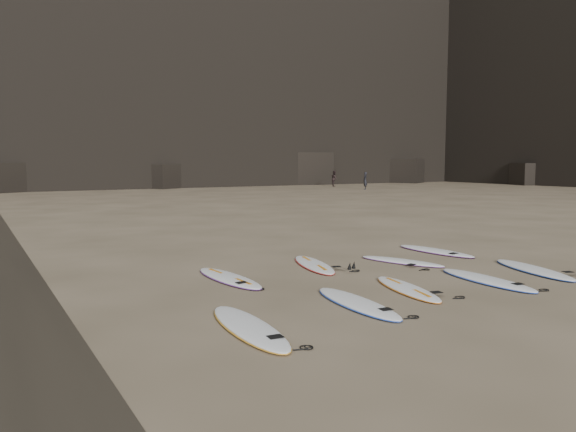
{
  "coord_description": "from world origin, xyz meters",
  "views": [
    {
      "loc": [
        -8.41,
        -8.52,
        2.65
      ],
      "look_at": [
        -2.58,
        1.62,
        1.5
      ],
      "focal_mm": 35.0,
      "sensor_mm": 36.0,
      "label": 1
    }
  ],
  "objects_px": {
    "surfboard_2": "(407,288)",
    "surfboard_6": "(314,264)",
    "surfboard_3": "(487,279)",
    "person_a": "(365,181)",
    "surfboard_0": "(249,326)",
    "surfboard_4": "(533,269)",
    "surfboard_1": "(357,302)",
    "surfboard_7": "(402,261)",
    "person_b": "(335,179)",
    "surfboard_5": "(229,278)",
    "surfboard_8": "(435,251)"
  },
  "relations": [
    {
      "from": "surfboard_2",
      "to": "surfboard_6",
      "type": "bearing_deg",
      "value": 107.58
    },
    {
      "from": "surfboard_3",
      "to": "person_a",
      "type": "height_order",
      "value": "person_a"
    },
    {
      "from": "surfboard_0",
      "to": "surfboard_4",
      "type": "xyz_separation_m",
      "value": [
        8.01,
        0.81,
        0.0
      ]
    },
    {
      "from": "surfboard_1",
      "to": "person_a",
      "type": "xyz_separation_m",
      "value": [
        26.0,
        33.41,
        0.76
      ]
    },
    {
      "from": "surfboard_0",
      "to": "surfboard_6",
      "type": "distance_m",
      "value": 5.51
    },
    {
      "from": "surfboard_3",
      "to": "surfboard_7",
      "type": "relative_size",
      "value": 1.13
    },
    {
      "from": "surfboard_3",
      "to": "person_b",
      "type": "relative_size",
      "value": 1.67
    },
    {
      "from": "surfboard_4",
      "to": "person_a",
      "type": "bearing_deg",
      "value": 74.93
    },
    {
      "from": "surfboard_1",
      "to": "surfboard_6",
      "type": "xyz_separation_m",
      "value": [
        1.38,
        3.64,
        -0.0
      ]
    },
    {
      "from": "surfboard_6",
      "to": "person_a",
      "type": "xyz_separation_m",
      "value": [
        24.62,
        29.77,
        0.76
      ]
    },
    {
      "from": "surfboard_3",
      "to": "surfboard_7",
      "type": "height_order",
      "value": "surfboard_3"
    },
    {
      "from": "surfboard_2",
      "to": "surfboard_7",
      "type": "xyz_separation_m",
      "value": [
        2.02,
        2.47,
        -0.0
      ]
    },
    {
      "from": "surfboard_2",
      "to": "surfboard_4",
      "type": "relative_size",
      "value": 0.88
    },
    {
      "from": "surfboard_5",
      "to": "person_b",
      "type": "bearing_deg",
      "value": 49.15
    },
    {
      "from": "surfboard_6",
      "to": "surfboard_4",
      "type": "bearing_deg",
      "value": -21.84
    },
    {
      "from": "surfboard_1",
      "to": "surfboard_5",
      "type": "distance_m",
      "value": 3.41
    },
    {
      "from": "person_a",
      "to": "person_b",
      "type": "relative_size",
      "value": 0.99
    },
    {
      "from": "surfboard_7",
      "to": "surfboard_8",
      "type": "xyz_separation_m",
      "value": [
        1.96,
        0.78,
        0.01
      ]
    },
    {
      "from": "surfboard_4",
      "to": "surfboard_5",
      "type": "bearing_deg",
      "value": 174.41
    },
    {
      "from": "surfboard_6",
      "to": "surfboard_7",
      "type": "xyz_separation_m",
      "value": [
        2.25,
        -0.74,
        -0.0
      ]
    },
    {
      "from": "surfboard_8",
      "to": "surfboard_2",
      "type": "bearing_deg",
      "value": -145.3
    },
    {
      "from": "surfboard_3",
      "to": "surfboard_6",
      "type": "bearing_deg",
      "value": 128.69
    },
    {
      "from": "surfboard_2",
      "to": "surfboard_5",
      "type": "distance_m",
      "value": 3.91
    },
    {
      "from": "surfboard_1",
      "to": "surfboard_2",
      "type": "relative_size",
      "value": 1.08
    },
    {
      "from": "surfboard_2",
      "to": "person_a",
      "type": "bearing_deg",
      "value": 67.04
    },
    {
      "from": "surfboard_8",
      "to": "surfboard_0",
      "type": "bearing_deg",
      "value": -157.59
    },
    {
      "from": "surfboard_8",
      "to": "surfboard_1",
      "type": "bearing_deg",
      "value": -151.11
    },
    {
      "from": "person_a",
      "to": "surfboard_0",
      "type": "bearing_deg",
      "value": -12.12
    },
    {
      "from": "surfboard_4",
      "to": "surfboard_5",
      "type": "relative_size",
      "value": 1.03
    },
    {
      "from": "surfboard_6",
      "to": "surfboard_5",
      "type": "bearing_deg",
      "value": -155.18
    },
    {
      "from": "surfboard_5",
      "to": "surfboard_1",
      "type": "bearing_deg",
      "value": -73.64
    },
    {
      "from": "surfboard_3",
      "to": "surfboard_8",
      "type": "bearing_deg",
      "value": 66.16
    },
    {
      "from": "person_a",
      "to": "person_b",
      "type": "xyz_separation_m",
      "value": [
        1.12,
        6.59,
        0.01
      ]
    },
    {
      "from": "surfboard_1",
      "to": "surfboard_7",
      "type": "height_order",
      "value": "surfboard_1"
    },
    {
      "from": "surfboard_2",
      "to": "person_b",
      "type": "relative_size",
      "value": 1.5
    },
    {
      "from": "surfboard_4",
      "to": "surfboard_5",
      "type": "xyz_separation_m",
      "value": [
        -6.77,
        2.77,
        -0.0
      ]
    },
    {
      "from": "surfboard_7",
      "to": "surfboard_8",
      "type": "height_order",
      "value": "surfboard_8"
    },
    {
      "from": "surfboard_1",
      "to": "surfboard_5",
      "type": "xyz_separation_m",
      "value": [
        -1.15,
        3.21,
        0.0
      ]
    },
    {
      "from": "surfboard_2",
      "to": "surfboard_7",
      "type": "relative_size",
      "value": 1.02
    },
    {
      "from": "surfboard_2",
      "to": "person_a",
      "type": "xyz_separation_m",
      "value": [
        24.39,
        32.98,
        0.76
      ]
    },
    {
      "from": "surfboard_5",
      "to": "person_b",
      "type": "relative_size",
      "value": 1.66
    },
    {
      "from": "surfboard_1",
      "to": "person_a",
      "type": "distance_m",
      "value": 42.34
    },
    {
      "from": "surfboard_4",
      "to": "surfboard_8",
      "type": "bearing_deg",
      "value": 107.05
    },
    {
      "from": "surfboard_8",
      "to": "person_a",
      "type": "relative_size",
      "value": 1.68
    },
    {
      "from": "person_b",
      "to": "surfboard_8",
      "type": "bearing_deg",
      "value": -178.04
    },
    {
      "from": "surfboard_0",
      "to": "surfboard_3",
      "type": "height_order",
      "value": "surfboard_0"
    },
    {
      "from": "surfboard_2",
      "to": "surfboard_6",
      "type": "relative_size",
      "value": 0.93
    },
    {
      "from": "surfboard_6",
      "to": "surfboard_8",
      "type": "xyz_separation_m",
      "value": [
        4.22,
        0.04,
        0.0
      ]
    },
    {
      "from": "surfboard_6",
      "to": "surfboard_7",
      "type": "height_order",
      "value": "surfboard_6"
    },
    {
      "from": "surfboard_3",
      "to": "person_a",
      "type": "xyz_separation_m",
      "value": [
        22.3,
        33.21,
        0.76
      ]
    }
  ]
}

